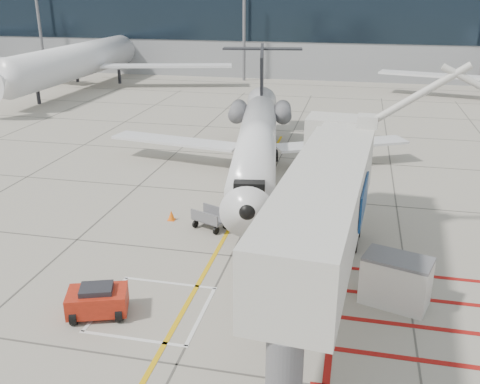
# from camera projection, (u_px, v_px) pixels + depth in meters

# --- Properties ---
(ground_plane) EXTENTS (260.00, 260.00, 0.00)m
(ground_plane) POSITION_uv_depth(u_px,v_px,m) (208.00, 301.00, 21.69)
(ground_plane) COLOR #9D9787
(ground_plane) RESTS_ON ground
(regional_jet) EXTENTS (26.04, 30.87, 7.30)m
(regional_jet) POSITION_uv_depth(u_px,v_px,m) (256.00, 128.00, 33.40)
(regional_jet) COLOR silver
(regional_jet) RESTS_ON ground_plane
(jet_bridge) EXTENTS (10.21, 19.24, 7.45)m
(jet_bridge) POSITION_uv_depth(u_px,v_px,m) (322.00, 219.00, 20.19)
(jet_bridge) COLOR beige
(jet_bridge) RESTS_ON ground_plane
(pushback_tug) EXTENTS (2.59, 2.07, 1.32)m
(pushback_tug) POSITION_uv_depth(u_px,v_px,m) (97.00, 300.00, 20.58)
(pushback_tug) COLOR #B02311
(pushback_tug) RESTS_ON ground_plane
(baggage_cart) EXTENTS (2.07, 1.73, 1.12)m
(baggage_cart) POSITION_uv_depth(u_px,v_px,m) (210.00, 218.00, 28.06)
(baggage_cart) COLOR #5D5C62
(baggage_cart) RESTS_ON ground_plane
(ground_power_unit) EXTENTS (2.91, 2.20, 2.04)m
(ground_power_unit) POSITION_uv_depth(u_px,v_px,m) (396.00, 281.00, 21.21)
(ground_power_unit) COLOR silver
(ground_power_unit) RESTS_ON ground_plane
(cone_nose) EXTENTS (0.40, 0.40, 0.56)m
(cone_nose) POSITION_uv_depth(u_px,v_px,m) (171.00, 215.00, 29.15)
(cone_nose) COLOR #FF650D
(cone_nose) RESTS_ON ground_plane
(cone_side) EXTENTS (0.38, 0.38, 0.53)m
(cone_side) POSITION_uv_depth(u_px,v_px,m) (268.00, 254.00, 24.99)
(cone_side) COLOR #E3440B
(cone_side) RESTS_ON ground_plane
(terminal_building) EXTENTS (180.00, 28.00, 14.00)m
(terminal_building) POSITION_uv_depth(u_px,v_px,m) (395.00, 22.00, 80.98)
(terminal_building) COLOR gray
(terminal_building) RESTS_ON ground_plane
(terminal_glass_band) EXTENTS (180.00, 0.10, 6.00)m
(terminal_glass_band) POSITION_uv_depth(u_px,v_px,m) (401.00, 20.00, 67.82)
(terminal_glass_band) COLOR black
(terminal_glass_band) RESTS_ON ground_plane
(bg_aircraft_b) EXTENTS (36.51, 40.56, 12.17)m
(bg_aircraft_b) POSITION_uv_depth(u_px,v_px,m) (87.00, 37.00, 67.16)
(bg_aircraft_b) COLOR silver
(bg_aircraft_b) RESTS_ON ground_plane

